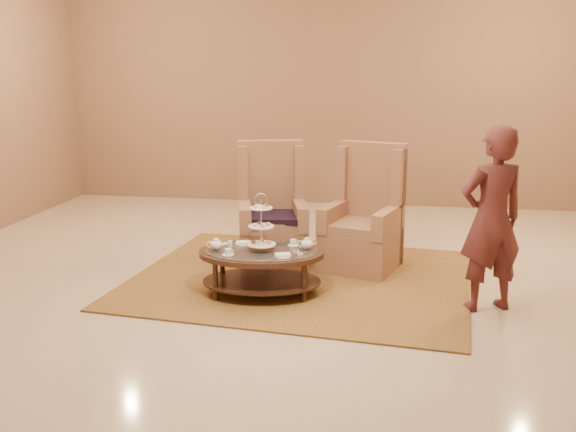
% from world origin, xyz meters
% --- Properties ---
extents(ground, '(8.00, 8.00, 0.00)m').
position_xyz_m(ground, '(0.00, 0.00, 0.00)').
color(ground, beige).
rests_on(ground, ground).
extents(ceiling, '(8.00, 8.00, 0.02)m').
position_xyz_m(ceiling, '(0.00, 0.00, 0.00)').
color(ceiling, silver).
rests_on(ceiling, ground).
extents(wall_back, '(8.00, 0.04, 3.50)m').
position_xyz_m(wall_back, '(0.00, 4.00, 1.75)').
color(wall_back, '#8D664D').
rests_on(wall_back, ground).
extents(rug, '(3.40, 2.94, 0.02)m').
position_xyz_m(rug, '(0.00, 0.48, 0.01)').
color(rug, olive).
rests_on(rug, ground).
extents(tea_table, '(1.19, 0.88, 0.93)m').
position_xyz_m(tea_table, '(-0.28, -0.01, 0.34)').
color(tea_table, black).
rests_on(tea_table, ground).
extents(armchair_left, '(0.82, 0.84, 1.25)m').
position_xyz_m(armchair_left, '(-0.37, 0.98, 0.42)').
color(armchair_left, '#9A6848').
rests_on(armchair_left, ground).
extents(armchair_right, '(0.86, 0.88, 1.26)m').
position_xyz_m(armchair_right, '(0.58, 0.95, 0.42)').
color(armchair_right, '#9A6848').
rests_on(armchair_right, ground).
extents(person, '(0.67, 0.57, 1.55)m').
position_xyz_m(person, '(1.65, -0.04, 0.78)').
color(person, '#532324').
rests_on(person, ground).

